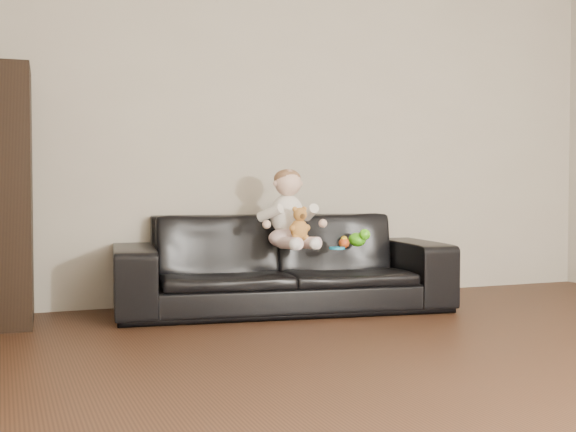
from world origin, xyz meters
name	(u,v)px	position (x,y,z in m)	size (l,w,h in m)	color
wall_back	(316,129)	(0.00, 2.75, 1.30)	(5.00, 5.00, 0.00)	#BAB09C
sofa	(281,263)	(-0.48, 2.25, 0.33)	(2.25, 0.88, 0.66)	black
shelf_item	(0,138)	(-2.26, 2.35, 1.14)	(0.18, 0.25, 0.28)	silver
baby	(289,214)	(-0.47, 2.13, 0.67)	(0.40, 0.48, 0.54)	silver
teddy_bear	(300,224)	(-0.46, 1.96, 0.61)	(0.14, 0.14, 0.22)	#C28037
toy_green	(357,240)	(0.04, 2.12, 0.48)	(0.12, 0.14, 0.10)	#55DE1A
toy_rattle	(344,243)	(-0.11, 2.02, 0.47)	(0.07, 0.07, 0.07)	#D44818
toy_blue_disc	(337,248)	(-0.18, 1.98, 0.44)	(0.11, 0.11, 0.01)	#1BA2DE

